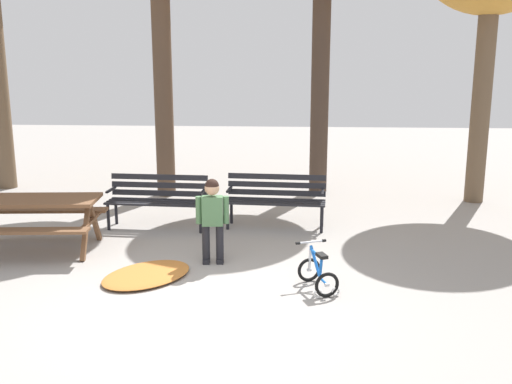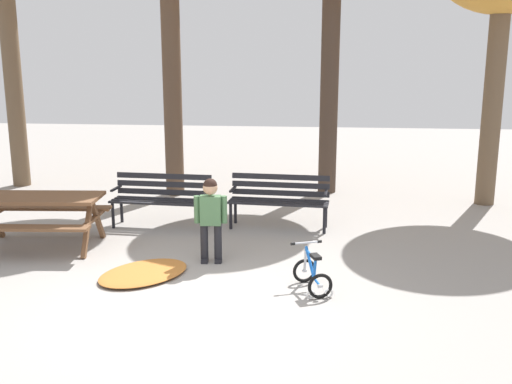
% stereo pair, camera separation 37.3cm
% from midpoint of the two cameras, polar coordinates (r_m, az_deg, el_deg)
% --- Properties ---
extents(ground, '(36.00, 36.00, 0.00)m').
position_cam_midpoint_polar(ground, '(6.68, -5.33, -10.79)').
color(ground, gray).
extents(picnic_table, '(1.91, 1.50, 0.79)m').
position_cam_midpoint_polar(picnic_table, '(8.90, -19.39, -1.46)').
color(picnic_table, brown).
rests_on(picnic_table, ground).
extents(park_bench_far_left, '(1.62, 0.54, 0.85)m').
position_cam_midpoint_polar(park_bench_far_left, '(9.60, -8.04, -0.36)').
color(park_bench_far_left, '#232328').
rests_on(park_bench_far_left, ground).
extents(park_bench_left, '(1.63, 0.56, 0.85)m').
position_cam_midpoint_polar(park_bench_left, '(9.46, 3.41, -0.44)').
color(park_bench_left, '#232328').
rests_on(park_bench_left, ground).
extents(child_standing, '(0.44, 0.20, 1.15)m').
position_cam_midpoint_polar(child_standing, '(7.75, -3.06, -2.07)').
color(child_standing, black).
rests_on(child_standing, ground).
extents(kids_bicycle, '(0.52, 0.63, 0.54)m').
position_cam_midpoint_polar(kids_bicycle, '(7.00, 7.04, -7.96)').
color(kids_bicycle, black).
rests_on(kids_bicycle, ground).
extents(leaf_pile, '(1.41, 1.49, 0.07)m').
position_cam_midpoint_polar(leaf_pile, '(7.57, -9.48, -7.76)').
color(leaf_pile, '#B26B2D').
rests_on(leaf_pile, ground).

